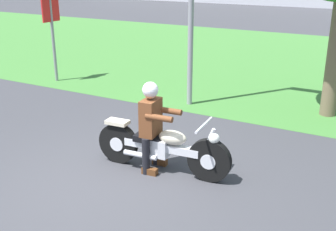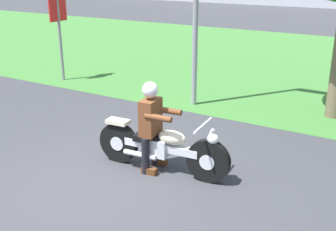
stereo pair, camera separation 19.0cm
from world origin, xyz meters
The scene contains 5 objects.
ground centered at (0.00, 0.00, 0.00)m, with size 120.00×120.00×0.00m, color #38383D.
grass_verge centered at (0.00, 9.55, 0.00)m, with size 60.00×12.00×0.01m, color #3D7533.
motorcycle_lead centered at (0.50, 0.91, 0.40)m, with size 2.20×0.66×0.89m.
rider_lead centered at (0.33, 0.90, 0.82)m, with size 0.57×0.49×1.41m.
sign_banner centered at (-4.68, 4.17, 1.72)m, with size 0.08×0.60×2.60m.
Camera 2 is at (3.57, -4.11, 3.05)m, focal length 45.12 mm.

